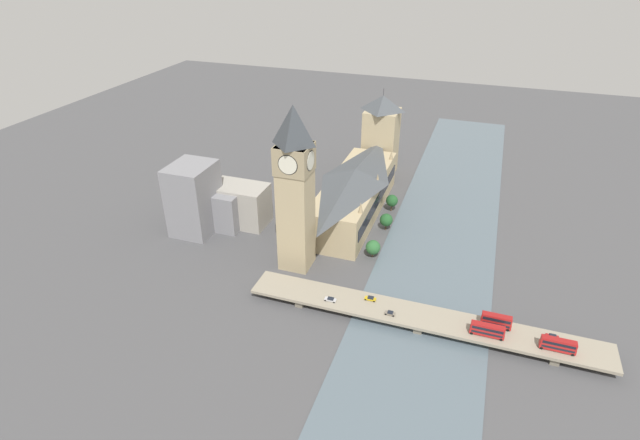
{
  "coord_description": "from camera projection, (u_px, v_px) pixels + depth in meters",
  "views": [
    {
      "loc": [
        -42.27,
        211.93,
        125.27
      ],
      "look_at": [
        19.8,
        33.01,
        17.41
      ],
      "focal_mm": 28.0,
      "sensor_mm": 36.0,
      "label": 1
    }
  ],
  "objects": [
    {
      "name": "ground_plane",
      "position": [
        379.0,
        226.0,
        248.02
      ],
      "size": [
        600.0,
        600.0,
        0.0
      ],
      "primitive_type": "plane",
      "color": "#4C4C4F"
    },
    {
      "name": "river_water",
      "position": [
        442.0,
        236.0,
        239.17
      ],
      "size": [
        49.68,
        360.0,
        0.3
      ],
      "primitive_type": "cube",
      "color": "slate",
      "rests_on": "ground_plane"
    },
    {
      "name": "parliament_hall",
      "position": [
        355.0,
        192.0,
        252.72
      ],
      "size": [
        25.07,
        84.23,
        25.36
      ],
      "color": "tan",
      "rests_on": "ground_plane"
    },
    {
      "name": "clock_tower",
      "position": [
        295.0,
        185.0,
        200.09
      ],
      "size": [
        13.93,
        13.93,
        71.44
      ],
      "color": "tan",
      "rests_on": "ground_plane"
    },
    {
      "name": "victoria_tower",
      "position": [
        381.0,
        135.0,
        292.93
      ],
      "size": [
        18.99,
        18.99,
        51.26
      ],
      "color": "tan",
      "rests_on": "ground_plane"
    },
    {
      "name": "road_bridge",
      "position": [
        421.0,
        317.0,
        183.51
      ],
      "size": [
        131.35,
        14.16,
        4.15
      ],
      "color": "gray",
      "rests_on": "ground_plane"
    },
    {
      "name": "double_decker_bus_lead",
      "position": [
        496.0,
        320.0,
        176.54
      ],
      "size": [
        10.49,
        2.65,
        5.1
      ],
      "color": "red",
      "rests_on": "road_bridge"
    },
    {
      "name": "double_decker_bus_mid",
      "position": [
        487.0,
        330.0,
        172.67
      ],
      "size": [
        11.62,
        2.63,
        4.72
      ],
      "color": "red",
      "rests_on": "road_bridge"
    },
    {
      "name": "double_decker_bus_rear",
      "position": [
        558.0,
        344.0,
        166.42
      ],
      "size": [
        11.44,
        2.61,
        4.7
      ],
      "color": "red",
      "rests_on": "road_bridge"
    },
    {
      "name": "car_northbound_lead",
      "position": [
        370.0,
        298.0,
        190.56
      ],
      "size": [
        4.31,
        1.86,
        1.44
      ],
      "color": "gold",
      "rests_on": "road_bridge"
    },
    {
      "name": "car_northbound_mid",
      "position": [
        552.0,
        336.0,
        172.54
      ],
      "size": [
        4.32,
        1.77,
        1.3
      ],
      "color": "maroon",
      "rests_on": "road_bridge"
    },
    {
      "name": "car_northbound_tail",
      "position": [
        390.0,
        313.0,
        183.22
      ],
      "size": [
        3.83,
        1.78,
        1.33
      ],
      "color": "slate",
      "rests_on": "road_bridge"
    },
    {
      "name": "car_southbound_lead",
      "position": [
        330.0,
        299.0,
        190.16
      ],
      "size": [
        4.46,
        1.9,
        1.32
      ],
      "color": "silver",
      "rests_on": "road_bridge"
    },
    {
      "name": "city_block_west",
      "position": [
        194.0,
        199.0,
        236.63
      ],
      "size": [
        18.9,
        22.56,
        34.09
      ],
      "color": "gray",
      "rests_on": "ground_plane"
    },
    {
      "name": "city_block_center",
      "position": [
        240.0,
        204.0,
        246.37
      ],
      "size": [
        27.05,
        16.89,
        20.2
      ],
      "color": "#A39E93",
      "rests_on": "ground_plane"
    },
    {
      "name": "city_block_east",
      "position": [
        215.0,
        207.0,
        245.23
      ],
      "size": [
        28.58,
        16.61,
        18.98
      ],
      "color": "gray",
      "rests_on": "ground_plane"
    },
    {
      "name": "tree_embankment_near",
      "position": [
        386.0,
        220.0,
        242.1
      ],
      "size": [
        6.29,
        6.29,
        8.63
      ],
      "color": "brown",
      "rests_on": "ground_plane"
    },
    {
      "name": "tree_embankment_mid",
      "position": [
        392.0,
        201.0,
        258.57
      ],
      "size": [
        6.17,
        6.17,
        9.16
      ],
      "color": "brown",
      "rests_on": "ground_plane"
    },
    {
      "name": "tree_embankment_far",
      "position": [
        373.0,
        247.0,
        221.69
      ],
      "size": [
        6.59,
        6.59,
        8.28
      ],
      "color": "brown",
      "rests_on": "ground_plane"
    }
  ]
}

